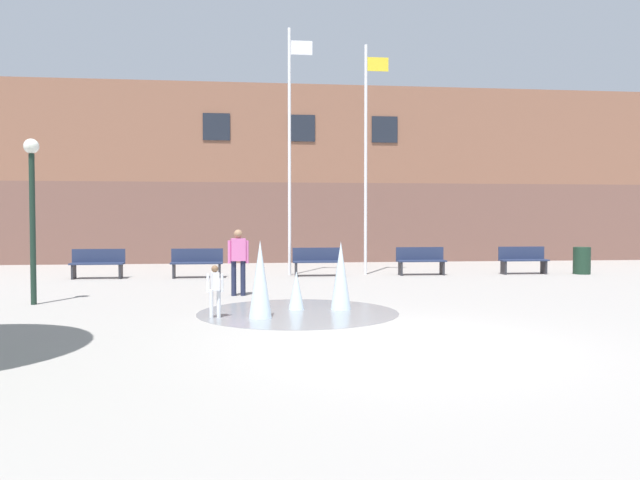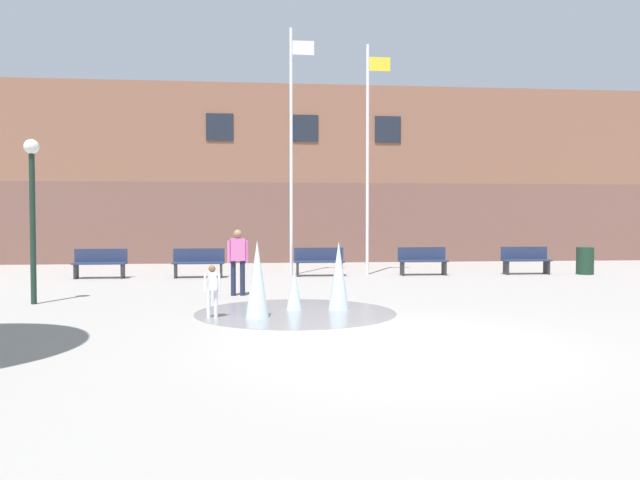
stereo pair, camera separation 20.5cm
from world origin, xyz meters
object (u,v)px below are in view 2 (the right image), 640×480
(flagpole_left, at_px, (292,145))
(lamp_post_left_lane, at_px, (32,195))
(park_bench_under_right_flagpole, at_px, (423,260))
(child_with_pink_shirt, at_px, (212,287))
(park_bench_far_right, at_px, (526,260))
(flagpole_right, at_px, (368,153))
(park_bench_left_of_flagpoles, at_px, (100,263))
(park_bench_under_left_flagpole, at_px, (199,262))
(trash_can, at_px, (585,261))
(adult_near_bench, at_px, (238,257))
(park_bench_center, at_px, (319,261))

(flagpole_left, height_order, lamp_post_left_lane, flagpole_left)
(park_bench_under_right_flagpole, xyz_separation_m, child_with_pink_shirt, (-6.23, -8.14, 0.10))
(park_bench_far_right, height_order, flagpole_right, flagpole_right)
(park_bench_left_of_flagpoles, relative_size, park_bench_far_right, 1.00)
(park_bench_under_right_flagpole, height_order, child_with_pink_shirt, child_with_pink_shirt)
(park_bench_under_left_flagpole, bearing_deg, child_with_pink_shirt, -82.96)
(park_bench_under_left_flagpole, height_order, trash_can, park_bench_under_left_flagpole)
(trash_can, bearing_deg, park_bench_left_of_flagpoles, 179.29)
(park_bench_under_right_flagpole, xyz_separation_m, trash_can, (5.43, -0.27, -0.03))
(park_bench_under_right_flagpole, relative_size, adult_near_bench, 1.01)
(flagpole_left, relative_size, lamp_post_left_lane, 2.25)
(park_bench_left_of_flagpoles, bearing_deg, park_bench_under_left_flagpole, -1.54)
(park_bench_under_left_flagpole, xyz_separation_m, park_bench_far_right, (10.71, 0.13, 0.00))
(park_bench_left_of_flagpoles, bearing_deg, park_bench_center, 0.67)
(flagpole_right, bearing_deg, park_bench_under_right_flagpole, -13.85)
(flagpole_right, distance_m, trash_can, 8.03)
(adult_near_bench, xyz_separation_m, trash_can, (11.28, 4.57, -0.48))
(lamp_post_left_lane, bearing_deg, flagpole_right, 36.69)
(adult_near_bench, xyz_separation_m, lamp_post_left_lane, (-4.36, -1.05, 1.42))
(child_with_pink_shirt, bearing_deg, park_bench_far_right, 113.07)
(adult_near_bench, bearing_deg, park_bench_under_right_flagpole, 32.25)
(flagpole_right, bearing_deg, park_bench_left_of_flagpoles, -176.64)
(child_with_pink_shirt, bearing_deg, flagpole_right, 135.53)
(flagpole_left, bearing_deg, adult_near_bench, -106.91)
(flagpole_right, bearing_deg, park_bench_under_left_flagpole, -173.96)
(park_bench_under_left_flagpole, xyz_separation_m, child_with_pink_shirt, (0.99, -7.99, 0.10))
(park_bench_center, distance_m, flagpole_right, 3.93)
(adult_near_bench, distance_m, child_with_pink_shirt, 3.34)
(park_bench_under_right_flagpole, bearing_deg, park_bench_left_of_flagpoles, -179.60)
(adult_near_bench, bearing_deg, lamp_post_left_lane, -173.80)
(flagpole_right, height_order, trash_can, flagpole_right)
(park_bench_center, xyz_separation_m, lamp_post_left_lane, (-6.80, -5.90, 1.88))
(park_bench_far_right, distance_m, lamp_post_left_lane, 15.03)
(child_with_pink_shirt, xyz_separation_m, flagpole_right, (4.50, 8.57, 3.44))
(adult_near_bench, bearing_deg, park_bench_center, 55.91)
(park_bench_center, xyz_separation_m, park_bench_under_right_flagpole, (3.41, -0.01, 0.00))
(park_bench_under_left_flagpole, height_order, park_bench_under_right_flagpole, same)
(adult_near_bench, bearing_deg, trash_can, 14.73)
(park_bench_far_right, xyz_separation_m, lamp_post_left_lane, (-13.71, -5.87, 1.88))
(park_bench_left_of_flagpoles, bearing_deg, adult_near_bench, -47.42)
(park_bench_left_of_flagpoles, relative_size, trash_can, 1.78)
(park_bench_center, relative_size, park_bench_under_right_flagpole, 1.00)
(flagpole_left, height_order, trash_can, flagpole_left)
(park_bench_under_left_flagpole, relative_size, park_bench_far_right, 1.00)
(park_bench_far_right, xyz_separation_m, flagpole_right, (-5.23, 0.45, 3.53))
(park_bench_far_right, height_order, adult_near_bench, adult_near_bench)
(child_with_pink_shirt, relative_size, flagpole_left, 0.12)
(adult_near_bench, relative_size, flagpole_right, 0.21)
(park_bench_under_left_flagpole, distance_m, park_bench_center, 3.81)
(park_bench_left_of_flagpoles, xyz_separation_m, park_bench_far_right, (13.73, 0.05, 0.00))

